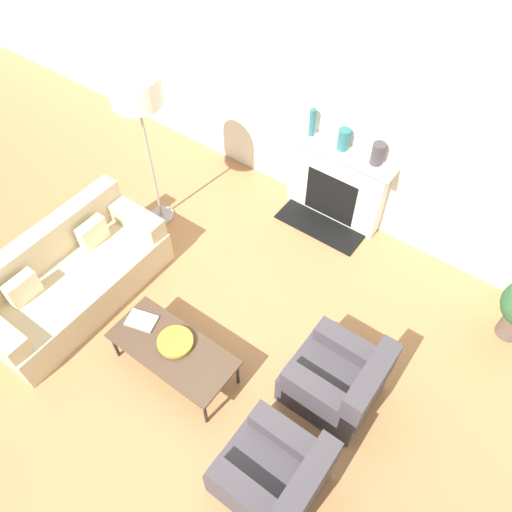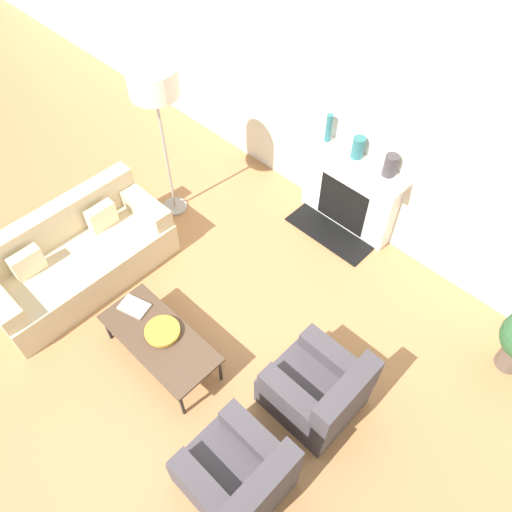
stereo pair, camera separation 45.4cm
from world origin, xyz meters
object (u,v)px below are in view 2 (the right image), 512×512
Objects in this scene: coffee_table at (159,339)px; fireplace at (348,193)px; couch at (76,257)px; armchair_near at (238,476)px; bowl at (162,331)px; mantel_vase_center_left at (358,148)px; armchair_far at (318,391)px; book at (134,307)px; mantel_vase_center_right at (390,165)px; floor_lamp at (154,88)px; mantel_vase_left at (329,128)px.

fireplace is at bearing 87.14° from coffee_table.
couch is 2.88m from armchair_near.
mantel_vase_center_left is at bearing 86.97° from bowl.
armchair_far is 2.41× the size of bowl.
fireplace is 2.72m from book.
fireplace reaches higher than book.
couch reaches higher than bowl.
armchair_far is at bearing -67.64° from mantel_vase_center_right.
bowl reaches higher than book.
coffee_table is at bearing -85.65° from bowl.
floor_lamp is at bearing -142.54° from mantel_vase_center_left.
book is at bearing 174.25° from coffee_table.
mantel_vase_left is (-0.26, 2.66, 0.74)m from bowl.
book is at bearing -101.76° from armchair_near.
mantel_vase_left is at bearing -24.12° from couch.
couch is 8.16× the size of mantel_vase_center_right.
bowl is at bearing 94.35° from coffee_table.
coffee_table is 2.87m from mantel_vase_center_right.
book is at bearing -110.02° from mantel_vase_center_right.
bowl is (-1.39, 0.39, 0.14)m from armchair_near.
book is (-1.82, -0.62, 0.11)m from armchair_far.
fireplace is at bearing -157.59° from armchair_near.
armchair_near is 2.42× the size of mantel_vase_left.
mantel_vase_center_right is (2.08, 1.28, -0.55)m from floor_lamp.
fireplace reaches higher than bowl.
mantel_vase_center_right is at bearing 78.66° from coffee_table.
fireplace is at bearing 37.15° from floor_lamp.
armchair_near reaches higher than bowl.
armchair_far is 3.31× the size of mantel_vase_center_left.
armchair_near is 1.00× the size of armchair_far.
mantel_vase_center_left reaches higher than book.
fireplace is at bearing -96.83° from mantel_vase_center_left.
fireplace is 2.65m from bowl.
armchair_near is 2.48× the size of book.
book is at bearing -71.01° from armchair_far.
mantel_vase_left is 0.40m from mantel_vase_center_left.
fireplace is at bearing -148.37° from armchair_far.
mantel_vase_left is at bearing 69.84° from book.
floor_lamp is at bearing 138.12° from bowl.
mantel_vase_left reaches higher than armchair_near.
armchair_near is at bearing -97.24° from couch.
fireplace is 1.63× the size of armchair_near.
armchair_far reaches higher than bowl.
floor_lamp is (-1.54, 1.43, 1.31)m from coffee_table.
bowl is 1.37× the size of mantel_vase_center_left.
mantel_vase_center_right is at bearing -164.56° from armchair_near.
mantel_vase_left is at bearing 180.00° from mantel_vase_center_right.
floor_lamp is at bearing -104.61° from armchair_far.
mantel_vase_left is (0.16, 2.67, 0.77)m from book.
coffee_table is at bearing -92.86° from fireplace.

